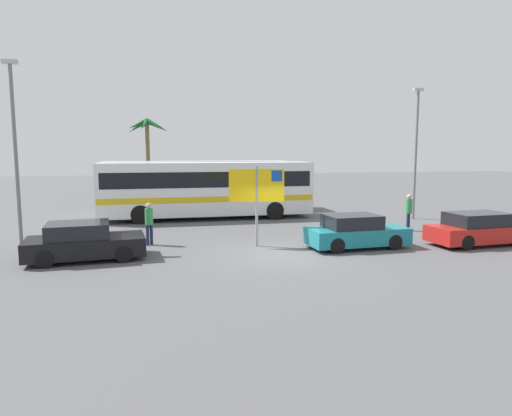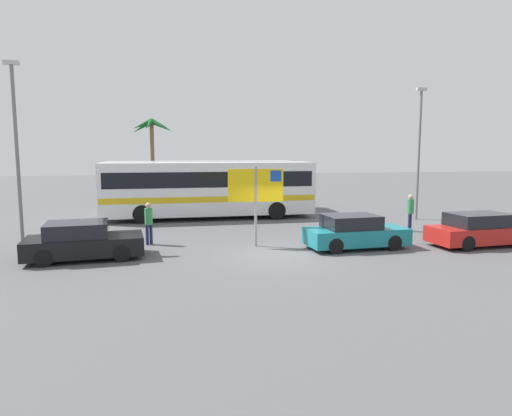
# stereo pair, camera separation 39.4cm
# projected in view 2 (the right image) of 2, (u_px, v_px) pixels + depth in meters

# --- Properties ---
(ground) EXTENTS (120.00, 120.00, 0.00)m
(ground) POSITION_uv_depth(u_px,v_px,m) (281.00, 255.00, 16.65)
(ground) COLOR #565659
(bus_front_coach) EXTENTS (11.74, 2.50, 3.17)m
(bus_front_coach) POSITION_uv_depth(u_px,v_px,m) (209.00, 187.00, 25.46)
(bus_front_coach) COLOR white
(bus_front_coach) RESTS_ON ground
(bus_rear_coach) EXTENTS (11.74, 2.50, 3.17)m
(bus_rear_coach) POSITION_uv_depth(u_px,v_px,m) (201.00, 183.00, 28.84)
(bus_rear_coach) COLOR silver
(bus_rear_coach) RESTS_ON ground
(ferry_sign) EXTENTS (2.20, 0.27, 3.20)m
(ferry_sign) POSITION_uv_depth(u_px,v_px,m) (257.00, 189.00, 17.91)
(ferry_sign) COLOR gray
(ferry_sign) RESTS_ON ground
(car_teal) EXTENTS (4.02, 1.85, 1.32)m
(car_teal) POSITION_uv_depth(u_px,v_px,m) (355.00, 232.00, 17.73)
(car_teal) COLOR #19757F
(car_teal) RESTS_ON ground
(car_black) EXTENTS (4.13, 2.23, 1.32)m
(car_black) POSITION_uv_depth(u_px,v_px,m) (83.00, 241.00, 15.97)
(car_black) COLOR black
(car_black) RESTS_ON ground
(car_red) EXTENTS (4.55, 1.92, 1.32)m
(car_red) POSITION_uv_depth(u_px,v_px,m) (482.00, 230.00, 18.25)
(car_red) COLOR red
(car_red) RESTS_ON ground
(pedestrian_crossing_lot) EXTENTS (0.32, 0.32, 1.73)m
(pedestrian_crossing_lot) POSITION_uv_depth(u_px,v_px,m) (149.00, 220.00, 18.38)
(pedestrian_crossing_lot) COLOR #1E2347
(pedestrian_crossing_lot) RESTS_ON ground
(pedestrian_by_bus) EXTENTS (0.32, 0.32, 1.76)m
(pedestrian_by_bus) POSITION_uv_depth(u_px,v_px,m) (410.00, 210.00, 21.44)
(pedestrian_by_bus) COLOR #1E2347
(pedestrian_by_bus) RESTS_ON ground
(lamp_post_left_side) EXTENTS (0.56, 0.20, 7.22)m
(lamp_post_left_side) POSITION_uv_depth(u_px,v_px,m) (17.00, 148.00, 17.60)
(lamp_post_left_side) COLOR slate
(lamp_post_left_side) RESTS_ON ground
(lamp_post_right_side) EXTENTS (0.56, 0.20, 7.21)m
(lamp_post_right_side) POSITION_uv_depth(u_px,v_px,m) (419.00, 149.00, 24.90)
(lamp_post_right_side) COLOR slate
(lamp_post_right_side) RESTS_ON ground
(palm_tree_seaside) EXTENTS (3.29, 3.45, 6.36)m
(palm_tree_seaside) POSITION_uv_depth(u_px,v_px,m) (152.00, 133.00, 35.62)
(palm_tree_seaside) COLOR brown
(palm_tree_seaside) RESTS_ON ground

